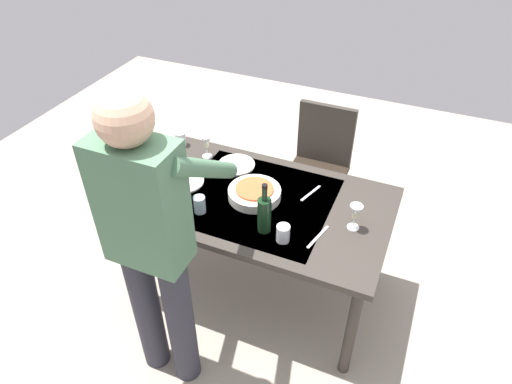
# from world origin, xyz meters

# --- Properties ---
(ground_plane) EXTENTS (6.00, 6.00, 0.00)m
(ground_plane) POSITION_xyz_m (0.00, 0.00, 0.00)
(ground_plane) COLOR #9E9384
(dining_table) EXTENTS (1.52, 0.87, 0.74)m
(dining_table) POSITION_xyz_m (0.00, 0.00, 0.66)
(dining_table) COLOR #332D28
(dining_table) RESTS_ON ground_plane
(chair_near) EXTENTS (0.40, 0.40, 0.91)m
(chair_near) POSITION_xyz_m (-0.15, -0.82, 0.53)
(chair_near) COLOR black
(chair_near) RESTS_ON ground_plane
(person_server) EXTENTS (0.42, 0.61, 1.69)m
(person_server) POSITION_xyz_m (0.21, 0.70, 0.96)
(person_server) COLOR #2D2D38
(person_server) RESTS_ON ground_plane
(wine_bottle) EXTENTS (0.07, 0.07, 0.30)m
(wine_bottle) POSITION_xyz_m (-0.14, 0.22, 0.85)
(wine_bottle) COLOR black
(wine_bottle) RESTS_ON dining_table
(wine_glass_left) EXTENTS (0.07, 0.07, 0.15)m
(wine_glass_left) POSITION_xyz_m (0.45, -0.27, 0.85)
(wine_glass_left) COLOR white
(wine_glass_left) RESTS_ON dining_table
(wine_glass_right) EXTENTS (0.07, 0.07, 0.15)m
(wine_glass_right) POSITION_xyz_m (-0.56, 0.02, 0.85)
(wine_glass_right) COLOR white
(wine_glass_right) RESTS_ON dining_table
(water_cup_near_left) EXTENTS (0.07, 0.07, 0.10)m
(water_cup_near_left) POSITION_xyz_m (0.24, 0.22, 0.79)
(water_cup_near_left) COLOR silver
(water_cup_near_left) RESTS_ON dining_table
(water_cup_near_right) EXTENTS (0.07, 0.07, 0.09)m
(water_cup_near_right) POSITION_xyz_m (-0.26, 0.25, 0.79)
(water_cup_near_right) COLOR silver
(water_cup_near_right) RESTS_ON dining_table
(water_cup_far_left) EXTENTS (0.07, 0.07, 0.09)m
(water_cup_far_left) POSITION_xyz_m (0.68, -0.33, 0.79)
(water_cup_far_left) COLOR silver
(water_cup_far_left) RESTS_ON dining_table
(serving_bowl_pasta) EXTENTS (0.30, 0.30, 0.07)m
(serving_bowl_pasta) POSITION_xyz_m (0.01, -0.01, 0.77)
(serving_bowl_pasta) COLOR white
(serving_bowl_pasta) RESTS_ON dining_table
(dinner_plate_near) EXTENTS (0.23, 0.23, 0.01)m
(dinner_plate_near) POSITION_xyz_m (0.45, 0.02, 0.75)
(dinner_plate_near) COLOR white
(dinner_plate_near) RESTS_ON dining_table
(dinner_plate_far) EXTENTS (0.23, 0.23, 0.01)m
(dinner_plate_far) POSITION_xyz_m (0.24, -0.26, 0.75)
(dinner_plate_far) COLOR white
(dinner_plate_far) RESTS_ON dining_table
(table_knife) EXTENTS (0.06, 0.20, 0.00)m
(table_knife) POSITION_xyz_m (-0.42, 0.16, 0.74)
(table_knife) COLOR silver
(table_knife) RESTS_ON dining_table
(table_fork) EXTENTS (0.07, 0.18, 0.00)m
(table_fork) POSITION_xyz_m (-0.27, -0.17, 0.74)
(table_fork) COLOR silver
(table_fork) RESTS_ON dining_table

